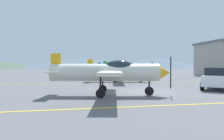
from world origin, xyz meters
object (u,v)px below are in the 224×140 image
at_px(car_sedan, 218,78).
at_px(airplane_far, 85,68).
at_px(airplane_near, 110,72).
at_px(airplane_back, 113,68).
at_px(airplane_mid, 119,69).
at_px(traffic_cone_front, 218,82).

bearing_deg(car_sedan, airplane_far, 114.77).
bearing_deg(airplane_near, airplane_far, 90.25).
height_order(airplane_near, airplane_far, same).
distance_m(airplane_back, car_sedan, 29.10).
xyz_separation_m(airplane_mid, traffic_cone_front, (7.97, -5.42, -1.11)).
bearing_deg(car_sedan, traffic_cone_front, 52.02).
height_order(airplane_back, traffic_cone_front, airplane_back).
xyz_separation_m(airplane_near, traffic_cone_front, (10.90, 4.51, -1.11)).
xyz_separation_m(airplane_mid, airplane_back, (3.61, 20.61, 0.00)).
distance_m(airplane_mid, car_sedan, 10.14).
relative_size(airplane_near, airplane_far, 1.00).
distance_m(airplane_mid, airplane_far, 10.76).
height_order(airplane_near, airplane_back, same).
height_order(airplane_far, traffic_cone_front, airplane_far).
relative_size(airplane_back, traffic_cone_front, 14.01).
height_order(airplane_back, car_sedan, airplane_back).
bearing_deg(airplane_mid, traffic_cone_front, -34.21).
bearing_deg(airplane_back, airplane_near, -102.09).
bearing_deg(traffic_cone_front, car_sedan, -127.98).
bearing_deg(airplane_near, car_sedan, 9.97).
relative_size(airplane_far, traffic_cone_front, 14.08).
bearing_deg(airplane_mid, car_sedan, -56.23).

